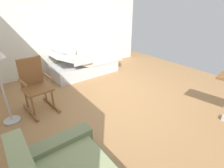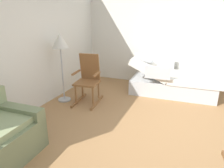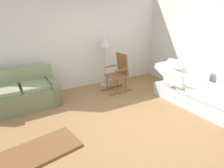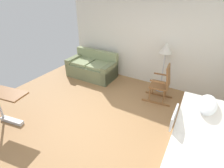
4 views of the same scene
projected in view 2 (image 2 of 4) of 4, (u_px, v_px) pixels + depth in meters
ground_plane at (151, 133)px, 3.47m from camera, size 6.48×6.48×0.00m
back_wall at (24, 43)px, 3.90m from camera, size 5.38×0.10×2.70m
side_wall at (177, 34)px, 5.34m from camera, size 0.10×4.98×2.70m
hospital_bed at (173, 82)px, 5.06m from camera, size 1.07×2.13×0.99m
rocking_chair at (88, 79)px, 4.57m from camera, size 0.81×0.56×1.05m
floor_lamp at (60, 45)px, 4.38m from camera, size 0.34×0.34×1.48m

